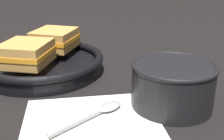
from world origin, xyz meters
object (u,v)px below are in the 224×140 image
spoon (101,110)px  sandwich_near_right (55,39)px  soup_bowl (173,82)px  skillet (43,64)px  sandwich_near_left (26,53)px

spoon → sandwich_near_right: size_ratio=1.02×
soup_bowl → sandwich_near_right: (-0.18, 0.28, 0.02)m
skillet → sandwich_near_left: (-0.03, -0.05, 0.04)m
skillet → sandwich_near_left: 0.07m
soup_bowl → skillet: bearing=132.3°
skillet → sandwich_near_right: sandwich_near_right is taller
sandwich_near_right → skillet: bearing=-124.8°
spoon → sandwich_near_left: 0.22m
soup_bowl → sandwich_near_right: bearing=122.2°
sandwich_near_left → sandwich_near_right: size_ratio=0.98×
spoon → skillet: size_ratio=0.50×
sandwich_near_left → skillet: bearing=55.2°
soup_bowl → skillet: size_ratio=0.53×
skillet → sandwich_near_right: 0.07m
spoon → soup_bowl: bearing=-30.8°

